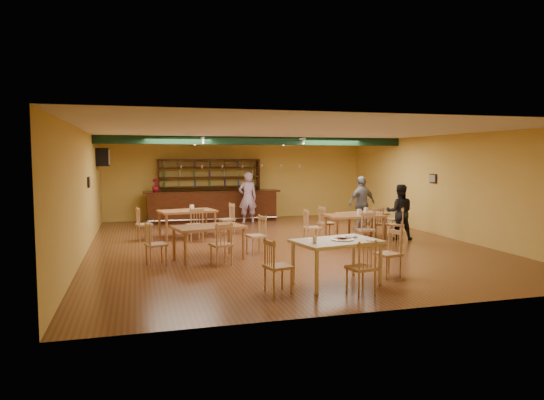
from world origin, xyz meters
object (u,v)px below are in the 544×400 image
object	(u,v)px
bar_counter	(212,206)
dining_table_c	(209,243)
dining_table_d	(354,229)
dining_table_a	(187,224)
dining_table_b	(361,225)
patron_right_a	(400,212)
near_table	(336,262)
patron_bar	(248,198)

from	to	relation	value
bar_counter	dining_table_c	size ratio (longest dim) A/B	3.16
bar_counter	dining_table_d	size ratio (longest dim) A/B	3.20
dining_table_a	dining_table_b	distance (m)	5.15
dining_table_a	patron_right_a	xyz separation A→B (m)	(5.80, -2.03, 0.39)
dining_table_a	dining_table_c	xyz separation A→B (m)	(0.16, -3.32, -0.01)
near_table	patron_bar	distance (m)	8.65
dining_table_b	patron_bar	distance (m)	4.59
dining_table_b	patron_bar	size ratio (longest dim) A/B	0.77
dining_table_d	patron_bar	bearing A→B (deg)	114.50
bar_counter	near_table	size ratio (longest dim) A/B	3.21
dining_table_c	near_table	bearing A→B (deg)	-69.02
near_table	patron_bar	world-z (taller)	patron_bar
near_table	dining_table_b	bearing A→B (deg)	48.27
dining_table_b	dining_table_c	size ratio (longest dim) A/B	0.90
dining_table_a	dining_table_d	xyz separation A→B (m)	(4.35, -2.12, -0.01)
bar_counter	dining_table_c	distance (m)	6.72
dining_table_a	patron_bar	world-z (taller)	patron_bar
dining_table_b	patron_right_a	distance (m)	1.21
dining_table_a	near_table	bearing A→B (deg)	-82.33
near_table	patron_right_a	size ratio (longest dim) A/B	0.97
patron_bar	patron_right_a	size ratio (longest dim) A/B	1.15
dining_table_a	dining_table_b	xyz separation A→B (m)	(5.00, -1.23, -0.05)
patron_right_a	dining_table_b	bearing A→B (deg)	-20.82
patron_right_a	patron_bar	bearing A→B (deg)	-28.67
dining_table_a	dining_table_d	bearing A→B (deg)	-37.44
patron_right_a	bar_counter	bearing A→B (deg)	-25.34
near_table	bar_counter	bearing A→B (deg)	83.97
bar_counter	dining_table_c	bearing A→B (deg)	-99.28
bar_counter	patron_bar	world-z (taller)	patron_bar
dining_table_b	dining_table_c	xyz separation A→B (m)	(-4.84, -2.09, 0.04)
dining_table_c	dining_table_d	distance (m)	4.36
dining_table_b	dining_table_d	world-z (taller)	dining_table_d
dining_table_d	dining_table_a	bearing A→B (deg)	155.34
dining_table_a	bar_counter	bearing A→B (deg)	58.00
near_table	patron_bar	bearing A→B (deg)	76.95
bar_counter	dining_table_d	xyz separation A→B (m)	(3.11, -5.44, -0.18)
bar_counter	dining_table_c	xyz separation A→B (m)	(-1.08, -6.63, -0.18)
near_table	patron_bar	size ratio (longest dim) A/B	0.84
dining_table_b	patron_right_a	size ratio (longest dim) A/B	0.89
bar_counter	dining_table_a	bearing A→B (deg)	-110.57
dining_table_d	dining_table_c	bearing A→B (deg)	-162.75
dining_table_a	dining_table_d	size ratio (longest dim) A/B	1.04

